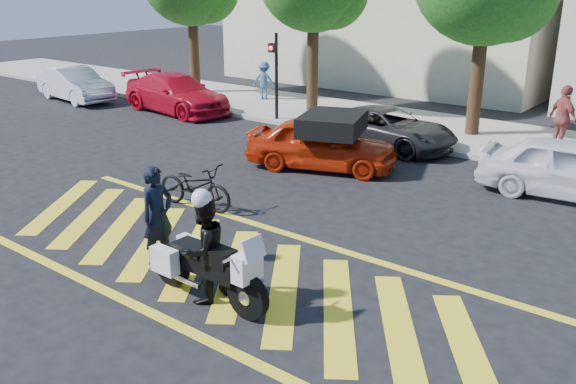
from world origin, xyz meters
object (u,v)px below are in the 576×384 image
Objects in this scene: parked_mid_left at (387,128)px; officer_bike at (157,216)px; bicycle at (195,186)px; parked_mid_right at (571,169)px; officer_moto at (204,250)px; red_convertible at (322,144)px; parked_left at (176,94)px; police_motorcycle at (206,266)px; parked_far_left at (75,84)px.

officer_bike is at bearing -171.56° from parked_mid_left.
bicycle is 0.48× the size of parked_mid_right.
parked_mid_right is at bearing -54.00° from bicycle.
officer_bike is 0.44× the size of parked_mid_right.
officer_moto reaches higher than red_convertible.
red_convertible reaches higher than bicycle.
parked_mid_left is at bearing -82.39° from parked_left.
parked_mid_right reaches higher than police_motorcycle.
officer_bike is at bearing -104.76° from officer_moto.
officer_bike is 2.90m from bicycle.
bicycle is at bearing -130.79° from officer_moto.
red_convertible is (0.49, 4.31, 0.17)m from bicycle.
parked_mid_left is 5.88m from parked_mid_right.
parked_left is (-11.61, 9.91, -0.15)m from officer_moto.
parked_mid_left is at bearing -25.88° from red_convertible.
parked_far_left is at bearing 153.06° from police_motorcycle.
officer_moto is 0.43× the size of red_convertible.
officer_bike is at bearing 165.40° from police_motorcycle.
parked_left reaches higher than police_motorcycle.
parked_mid_left is (-0.77, 9.79, -0.32)m from officer_bike.
officer_moto is at bearing -162.75° from parked_mid_left.
red_convertible reaches higher than parked_mid_left.
officer_bike is 13.73m from parked_left.
officer_moto reaches higher than bicycle.
parked_far_left is at bearing 63.21° from red_convertible.
parked_left is at bearing 96.07° from parked_mid_left.
parked_left is 1.20× the size of parked_mid_right.
parked_far_left is at bearing 83.86° from parked_mid_right.
parked_left is 14.94m from parked_mid_right.
parked_mid_left is at bearing -77.75° from parked_far_left.
officer_moto is at bearing -138.18° from bicycle.
parked_mid_right is at bearing -99.84° from parked_mid_left.
red_convertible is 0.81× the size of parked_left.
parked_left is 1.15× the size of parked_mid_left.
officer_bike is 1.72m from officer_moto.
parked_mid_left is (9.19, 0.34, -0.12)m from parked_left.
parked_far_left is (-16.81, 8.85, -0.17)m from officer_moto.
police_motorcycle is at bearing -178.99° from red_convertible.
parked_mid_right reaches higher than parked_far_left.
parked_mid_right is (5.71, -1.40, 0.11)m from parked_mid_left.
bicycle is 1.14× the size of officer_moto.
officer_bike is at bearing -128.00° from parked_left.
bicycle is at bearing 126.46° from parked_mid_right.
police_motorcycle is (3.24, -2.86, 0.07)m from bicycle.
officer_moto is 9.44m from parked_mid_right.
bicycle is 7.43m from parked_mid_left.
officer_bike is 0.45× the size of red_convertible.
officer_bike reaches higher than officer_moto.
police_motorcycle is 19.01m from parked_far_left.
officer_moto is at bearing 153.49° from parked_mid_right.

